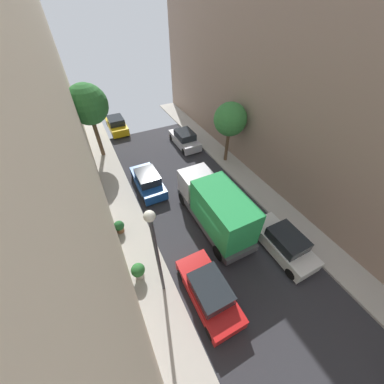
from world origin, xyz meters
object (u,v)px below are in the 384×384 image
object	(u,v)px
parked_car_left_2	(148,181)
parked_car_left_1	(209,291)
parked_car_left_3	(117,125)
street_tree_0	(88,105)
parked_car_right_1	(284,243)
lamp_post	(155,246)
parked_car_right_2	(185,139)
street_tree_1	(230,120)
potted_plant_0	(119,226)
delivery_truck	(215,207)
potted_plant_1	(138,271)

from	to	relation	value
parked_car_left_2	parked_car_left_1	bearing A→B (deg)	-90.00
parked_car_left_3	street_tree_0	world-z (taller)	street_tree_0
parked_car_left_3	parked_car_right_1	bearing A→B (deg)	-74.97
parked_car_left_2	lamp_post	size ratio (longest dim) A/B	0.70
parked_car_right_2	street_tree_0	size ratio (longest dim) A/B	0.66
street_tree_1	parked_car_right_2	bearing A→B (deg)	117.19
parked_car_right_1	lamp_post	world-z (taller)	lamp_post
potted_plant_0	parked_car_left_3	bearing A→B (deg)	78.00
parked_car_right_2	delivery_truck	world-z (taller)	delivery_truck
parked_car_right_1	potted_plant_1	distance (m)	8.52
lamp_post	parked_car_left_2	bearing A→B (deg)	76.87
parked_car_right_1	parked_car_right_2	world-z (taller)	same
parked_car_right_2	street_tree_1	bearing A→B (deg)	-62.81
parked_car_right_2	parked_car_left_3	bearing A→B (deg)	130.56
delivery_truck	lamp_post	bearing A→B (deg)	-151.14
parked_car_right_1	delivery_truck	world-z (taller)	delivery_truck
parked_car_right_2	potted_plant_1	world-z (taller)	parked_car_right_2
street_tree_0	potted_plant_1	bearing A→B (deg)	-91.91
parked_car_right_1	street_tree_1	bearing A→B (deg)	77.22
potted_plant_0	lamp_post	xyz separation A→B (m)	(1.16, -4.75, 3.42)
parked_car_right_1	parked_car_right_2	bearing A→B (deg)	90.00
delivery_truck	street_tree_1	bearing A→B (deg)	51.22
parked_car_right_1	delivery_truck	bearing A→B (deg)	127.57
parked_car_left_1	lamp_post	world-z (taller)	lamp_post
street_tree_0	delivery_truck	bearing A→B (deg)	-67.14
street_tree_1	potted_plant_1	xyz separation A→B (m)	(-10.41, -7.41, -3.28)
delivery_truck	potted_plant_1	distance (m)	5.79
delivery_truck	lamp_post	distance (m)	5.72
parked_car_right_1	parked_car_left_3	bearing A→B (deg)	105.03
parked_car_left_3	street_tree_1	size ratio (longest dim) A/B	0.80
street_tree_1	lamp_post	distance (m)	12.79
parked_car_left_1	potted_plant_0	size ratio (longest dim) A/B	4.74
parked_car_left_2	delivery_truck	distance (m)	6.32
street_tree_1	parked_car_left_2	bearing A→B (deg)	-176.59
parked_car_left_1	street_tree_1	size ratio (longest dim) A/B	0.80
parked_car_left_1	lamp_post	bearing A→B (deg)	143.04
parked_car_left_2	parked_car_right_1	bearing A→B (deg)	-59.38
parked_car_right_2	street_tree_0	bearing A→B (deg)	167.07
parked_car_left_1	street_tree_0	xyz separation A→B (m)	(-2.39, 16.05, 4.16)
street_tree_1	potted_plant_0	bearing A→B (deg)	-160.09
parked_car_left_1	street_tree_1	bearing A→B (deg)	52.95
street_tree_0	street_tree_1	world-z (taller)	street_tree_0
parked_car_left_2	parked_car_right_2	size ratio (longest dim) A/B	1.00
parked_car_left_2	potted_plant_0	distance (m)	4.57
parked_car_right_1	potted_plant_0	bearing A→B (deg)	145.91
parked_car_left_2	parked_car_left_3	size ratio (longest dim) A/B	1.00
parked_car_right_2	delivery_truck	bearing A→B (deg)	-104.70
parked_car_right_2	potted_plant_0	size ratio (longest dim) A/B	4.74
parked_car_left_1	delivery_truck	world-z (taller)	delivery_truck
lamp_post	street_tree_0	bearing A→B (deg)	91.93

